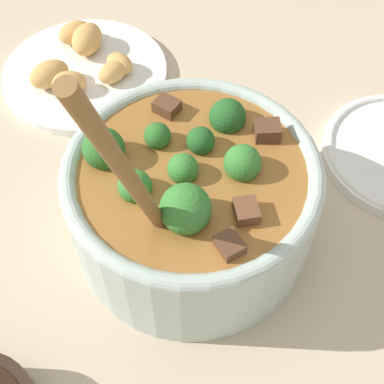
% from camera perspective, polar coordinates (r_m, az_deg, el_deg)
% --- Properties ---
extents(ground_plane, '(4.00, 4.00, 0.00)m').
position_cam_1_polar(ground_plane, '(0.55, -0.00, -4.35)').
color(ground_plane, '#C6B293').
extents(stew_bowl, '(0.25, 0.23, 0.31)m').
position_cam_1_polar(stew_bowl, '(0.50, -0.05, -0.46)').
color(stew_bowl, '#B2C6BC').
rests_on(stew_bowl, ground_plane).
extents(food_plate, '(0.21, 0.21, 0.05)m').
position_cam_1_polar(food_plate, '(0.71, -11.46, 12.80)').
color(food_plate, white).
rests_on(food_plate, ground_plane).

